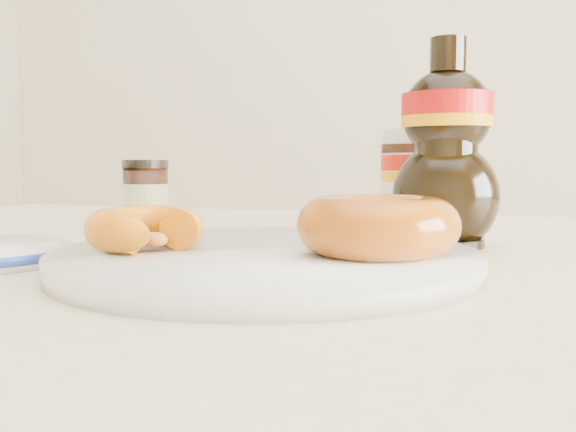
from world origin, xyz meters
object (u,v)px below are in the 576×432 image
(plate, at_px, (266,259))
(donut_bitten, at_px, (145,228))
(syrup_bottle, at_px, (446,143))
(dark_jar, at_px, (146,197))
(dining_table, at_px, (364,360))
(nutella_jar, at_px, (418,178))
(donut_whole, at_px, (378,225))

(plate, xyz_separation_m, donut_bitten, (-0.08, -0.02, 0.02))
(syrup_bottle, bearing_deg, dark_jar, 177.72)
(dining_table, distance_m, donut_bitten, 0.21)
(nutella_jar, relative_size, syrup_bottle, 0.59)
(dining_table, bearing_deg, donut_whole, -72.25)
(dining_table, xyz_separation_m, donut_whole, (0.02, -0.07, 0.12))
(nutella_jar, relative_size, dark_jar, 1.41)
(plate, bearing_deg, dark_jar, 138.14)
(donut_bitten, height_order, donut_whole, donut_whole)
(dining_table, relative_size, dark_jar, 17.71)
(donut_whole, height_order, dark_jar, dark_jar)
(syrup_bottle, xyz_separation_m, dark_jar, (-0.32, 0.01, -0.06))
(dining_table, height_order, donut_whole, donut_whole)
(donut_whole, xyz_separation_m, nutella_jar, (-0.01, 0.27, 0.03))
(plate, height_order, dark_jar, dark_jar)
(plate, height_order, nutella_jar, nutella_jar)
(donut_bitten, xyz_separation_m, donut_whole, (0.16, 0.03, 0.00))
(plate, distance_m, donut_whole, 0.08)
(dining_table, height_order, plate, plate)
(donut_whole, relative_size, nutella_jar, 0.99)
(donut_bitten, bearing_deg, nutella_jar, 57.52)
(plate, bearing_deg, dining_table, 53.20)
(dining_table, xyz_separation_m, syrup_bottle, (0.05, 0.10, 0.18))
(nutella_jar, distance_m, syrup_bottle, 0.11)
(syrup_bottle, distance_m, dark_jar, 0.32)
(donut_whole, relative_size, dark_jar, 1.40)
(plate, relative_size, donut_whole, 2.74)
(plate, height_order, syrup_bottle, syrup_bottle)
(syrup_bottle, relative_size, dark_jar, 2.37)
(nutella_jar, bearing_deg, donut_bitten, -118.45)
(plate, distance_m, dark_jar, 0.28)
(donut_whole, height_order, nutella_jar, nutella_jar)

